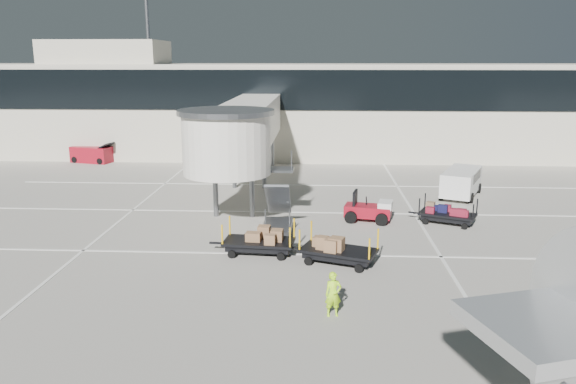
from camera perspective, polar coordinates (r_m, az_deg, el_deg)
name	(u,v)px	position (r m, az deg, el deg)	size (l,w,h in m)	color
ground	(303,271)	(23.17, 1.53, -8.05)	(140.00, 140.00, 0.00)	#BBB6A8
lane_markings	(296,211)	(32.05, 0.78, -1.90)	(40.00, 30.00, 0.02)	white
terminal	(308,108)	(51.69, 2.06, 8.56)	(64.00, 12.11, 15.20)	beige
jet_bridge	(243,129)	(34.37, -4.55, 6.37)	(5.70, 20.40, 6.03)	silver
baggage_tug	(369,210)	(30.20, 8.25, -1.86)	(2.67, 2.02, 1.62)	maroon
suitcase_cart	(448,215)	(30.60, 15.93, -2.28)	(3.50, 2.44, 1.37)	black
box_cart_near	(342,251)	(23.78, 5.51, -5.99)	(3.91, 2.54, 1.51)	black
box_cart_far	(258,243)	(24.96, -3.02, -5.18)	(3.87, 1.80, 1.49)	black
ground_worker	(333,294)	(19.17, 4.61, -10.31)	(0.57, 0.37, 1.56)	#B1F81A
minivan	(462,180)	(36.94, 17.24, 1.15)	(3.45, 4.80, 1.69)	white
belt_loader	(92,155)	(49.69, -19.29, 3.62)	(3.81, 2.21, 1.73)	maroon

